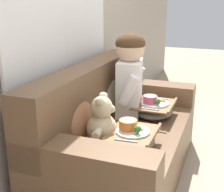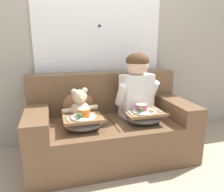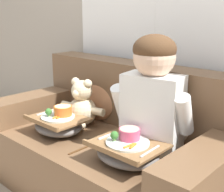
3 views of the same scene
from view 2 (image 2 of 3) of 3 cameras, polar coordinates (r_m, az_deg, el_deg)
The scene contains 9 objects.
ground_plane at distance 2.47m, azimuth -0.32°, elevation -15.31°, with size 14.00×14.00×0.00m, color tan.
wall_back_with_window at distance 2.65m, azimuth -3.51°, elevation 16.16°, with size 8.00×0.08×2.60m.
couch at distance 2.38m, azimuth -0.75°, elevation -7.90°, with size 1.67×0.86×0.87m.
throw_pillow_behind_child at distance 2.54m, azimuth 4.90°, elevation 0.18°, with size 0.39×0.19×0.41m.
throw_pillow_behind_teddy at distance 2.40m, azimuth -8.95°, elevation -0.81°, with size 0.37×0.18×0.39m.
child_figure at distance 2.34m, azimuth 6.51°, elevation 3.64°, with size 0.51×0.27×0.68m.
teddy_bear at distance 2.24m, azimuth -8.33°, elevation -2.96°, with size 0.37×0.27×0.35m.
lap_tray_child at distance 2.23m, azimuth 8.35°, elevation -5.23°, with size 0.38×0.31×0.18m.
lap_tray_teddy at distance 2.07m, azimuth -7.46°, elevation -6.76°, with size 0.37×0.30×0.19m.
Camera 2 is at (-0.57, -2.06, 1.23)m, focal length 35.00 mm.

